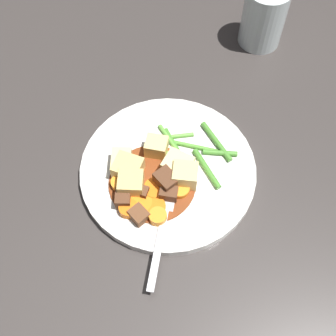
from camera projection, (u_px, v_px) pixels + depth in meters
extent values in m
plane|color=#383330|center=(168.00, 173.00, 0.67)|extent=(3.00, 3.00, 0.00)
cylinder|color=white|center=(168.00, 171.00, 0.67)|extent=(0.26, 0.26, 0.02)
cylinder|color=brown|center=(152.00, 183.00, 0.65)|extent=(0.13, 0.13, 0.00)
cylinder|color=orange|center=(155.00, 207.00, 0.62)|extent=(0.04, 0.04, 0.01)
cylinder|color=orange|center=(140.00, 203.00, 0.63)|extent=(0.05, 0.05, 0.01)
cylinder|color=orange|center=(120.00, 184.00, 0.64)|extent=(0.03, 0.03, 0.01)
cylinder|color=orange|center=(155.00, 189.00, 0.64)|extent=(0.03, 0.03, 0.01)
cylinder|color=orange|center=(128.00, 209.00, 0.62)|extent=(0.04, 0.04, 0.01)
cylinder|color=orange|center=(180.00, 189.00, 0.64)|extent=(0.04, 0.04, 0.01)
cylinder|color=orange|center=(158.00, 216.00, 0.61)|extent=(0.04, 0.04, 0.01)
cube|color=#E5CC7A|center=(156.00, 147.00, 0.66)|extent=(0.04, 0.04, 0.03)
cube|color=#DBBC6B|center=(128.00, 169.00, 0.64)|extent=(0.05, 0.05, 0.03)
cube|color=#E5CC7A|center=(185.00, 176.00, 0.63)|extent=(0.05, 0.05, 0.03)
cube|color=#EAD68C|center=(178.00, 166.00, 0.65)|extent=(0.05, 0.05, 0.03)
cube|color=#DBBC6B|center=(131.00, 184.00, 0.63)|extent=(0.05, 0.05, 0.03)
cube|color=#EAD68C|center=(122.00, 162.00, 0.65)|extent=(0.04, 0.04, 0.03)
cube|color=#56331E|center=(123.00, 198.00, 0.62)|extent=(0.03, 0.03, 0.02)
cube|color=#56331E|center=(166.00, 181.00, 0.63)|extent=(0.03, 0.04, 0.03)
cube|color=brown|center=(139.00, 215.00, 0.61)|extent=(0.03, 0.03, 0.02)
cube|color=#56331E|center=(141.00, 192.00, 0.63)|extent=(0.03, 0.03, 0.02)
cube|color=#56331E|center=(169.00, 194.00, 0.63)|extent=(0.03, 0.03, 0.02)
cylinder|color=#599E38|center=(195.00, 147.00, 0.67)|extent=(0.06, 0.05, 0.01)
cylinder|color=#4C8E33|center=(216.00, 141.00, 0.68)|extent=(0.02, 0.08, 0.01)
cylinder|color=#66AD42|center=(177.00, 167.00, 0.66)|extent=(0.02, 0.06, 0.01)
cylinder|color=#4C8E33|center=(220.00, 153.00, 0.67)|extent=(0.05, 0.03, 0.01)
cylinder|color=#66AD42|center=(170.00, 140.00, 0.68)|extent=(0.01, 0.06, 0.01)
cylinder|color=#4C8E33|center=(178.00, 150.00, 0.67)|extent=(0.01, 0.08, 0.01)
cylinder|color=#66AD42|center=(175.00, 136.00, 0.68)|extent=(0.06, 0.02, 0.01)
cylinder|color=#4C8E33|center=(207.00, 169.00, 0.65)|extent=(0.01, 0.07, 0.01)
cube|color=silver|center=(158.00, 250.00, 0.59)|extent=(0.07, 0.10, 0.00)
cube|color=silver|center=(166.00, 205.00, 0.63)|extent=(0.03, 0.03, 0.00)
cylinder|color=silver|center=(176.00, 188.00, 0.64)|extent=(0.03, 0.04, 0.00)
cylinder|color=silver|center=(172.00, 187.00, 0.64)|extent=(0.03, 0.04, 0.00)
cylinder|color=silver|center=(168.00, 186.00, 0.64)|extent=(0.03, 0.04, 0.00)
cylinder|color=silver|center=(163.00, 186.00, 0.64)|extent=(0.03, 0.04, 0.00)
cylinder|color=silver|center=(264.00, 16.00, 0.76)|extent=(0.08, 0.08, 0.11)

